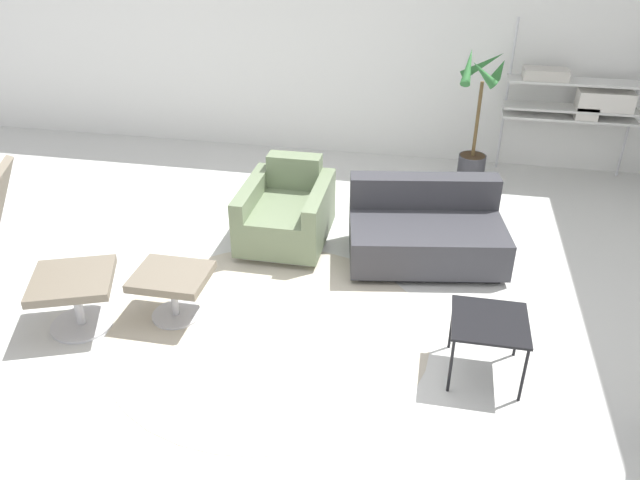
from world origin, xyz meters
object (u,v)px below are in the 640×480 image
(armchair_red, at_px, (287,214))
(couch_low, at_px, (425,233))
(side_table, at_px, (490,325))
(ottoman, at_px, (172,283))
(lounge_chair, at_px, (9,240))
(potted_plant, at_px, (475,133))
(shelf_unit, at_px, (580,98))

(armchair_red, relative_size, couch_low, 0.65)
(side_table, bearing_deg, ottoman, 175.05)
(lounge_chair, distance_m, armchair_red, 2.24)
(potted_plant, distance_m, shelf_unit, 1.12)
(couch_low, bearing_deg, shelf_unit, -135.02)
(potted_plant, bearing_deg, couch_low, -103.75)
(side_table, bearing_deg, armchair_red, 139.06)
(ottoman, relative_size, potted_plant, 0.37)
(couch_low, bearing_deg, lounge_chair, 20.34)
(armchair_red, bearing_deg, shelf_unit, -143.42)
(couch_low, height_order, potted_plant, potted_plant)
(lounge_chair, relative_size, ottoman, 2.52)
(side_table, bearing_deg, shelf_unit, 74.16)
(lounge_chair, distance_m, couch_low, 3.14)
(shelf_unit, bearing_deg, ottoman, -134.67)
(armchair_red, bearing_deg, ottoman, 66.76)
(couch_low, bearing_deg, side_table, 98.40)
(couch_low, distance_m, side_table, 1.47)
(lounge_chair, relative_size, side_table, 2.80)
(armchair_red, xyz_separation_m, side_table, (1.67, -1.44, 0.12))
(armchair_red, height_order, potted_plant, potted_plant)
(side_table, height_order, potted_plant, potted_plant)
(lounge_chair, bearing_deg, ottoman, 90.00)
(ottoman, bearing_deg, shelf_unit, 45.33)
(ottoman, bearing_deg, lounge_chair, -159.06)
(armchair_red, relative_size, side_table, 1.91)
(couch_low, bearing_deg, potted_plant, -113.51)
(couch_low, xyz_separation_m, side_table, (0.46, -1.39, 0.15))
(shelf_unit, bearing_deg, armchair_red, -143.42)
(armchair_red, height_order, shelf_unit, shelf_unit)
(couch_low, relative_size, shelf_unit, 0.85)
(ottoman, relative_size, armchair_red, 0.58)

